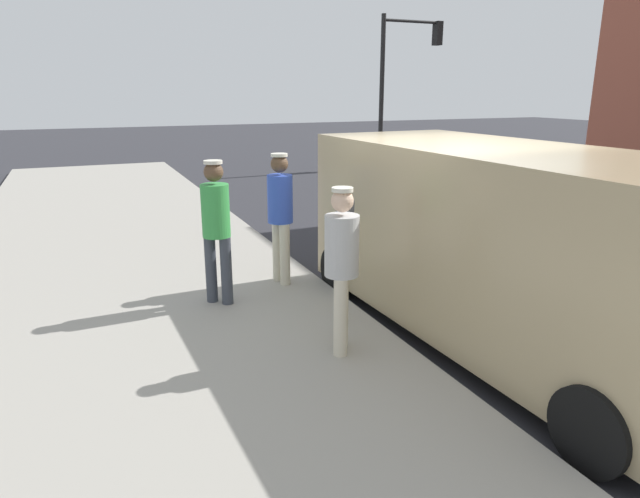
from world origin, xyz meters
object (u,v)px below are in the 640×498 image
object	(u,v)px
pedestrian_in_gray	(342,260)
pedestrian_in_green	(216,223)
parked_van	(503,241)
parking_meter_near	(345,235)
traffic_light_corner	(403,66)
pedestrian_in_blue	(280,210)

from	to	relation	value
pedestrian_in_gray	pedestrian_in_green	xyz separation A→B (m)	(0.81, -1.82, 0.06)
pedestrian_in_gray	parked_van	xyz separation A→B (m)	(-1.86, 0.16, 0.04)
parking_meter_near	traffic_light_corner	bearing A→B (deg)	-123.83
parking_meter_near	parked_van	xyz separation A→B (m)	(-1.50, 0.83, -0.03)
parking_meter_near	parked_van	distance (m)	1.71
pedestrian_in_gray	pedestrian_in_green	bearing A→B (deg)	-65.85
pedestrian_in_blue	parked_van	size ratio (longest dim) A/B	0.34
parking_meter_near	pedestrian_in_gray	world-z (taller)	pedestrian_in_gray
pedestrian_in_green	pedestrian_in_gray	bearing A→B (deg)	114.15
parked_van	parking_meter_near	bearing A→B (deg)	-29.01
pedestrian_in_blue	pedestrian_in_green	bearing A→B (deg)	23.15
pedestrian_in_gray	parked_van	distance (m)	1.87
parking_meter_near	traffic_light_corner	distance (m)	15.00
pedestrian_in_gray	parked_van	size ratio (longest dim) A/B	0.32
parking_meter_near	traffic_light_corner	size ratio (longest dim) A/B	0.29
pedestrian_in_green	parked_van	size ratio (longest dim) A/B	0.34
pedestrian_in_blue	pedestrian_in_green	xyz separation A→B (m)	(0.97, 0.42, 0.00)
pedestrian_in_blue	traffic_light_corner	bearing A→B (deg)	-128.19
pedestrian_in_green	traffic_light_corner	bearing A→B (deg)	-130.18
pedestrian_in_blue	pedestrian_in_gray	bearing A→B (deg)	85.97
pedestrian_in_gray	parked_van	world-z (taller)	parked_van
parked_van	pedestrian_in_green	bearing A→B (deg)	-36.56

